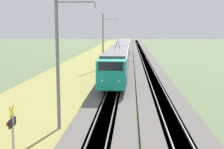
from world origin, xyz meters
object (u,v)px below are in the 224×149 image
passenger_train (122,52)px  crossing_signal_near (13,137)px  catenary_mast_near (58,59)px  catenary_mast_mid (103,41)px

passenger_train → crossing_signal_near: size_ratio=18.18×
crossing_signal_near → catenary_mast_near: (7.09, -0.34, 2.61)m
catenary_mast_near → catenary_mast_mid: catenary_mast_near is taller
passenger_train → catenary_mast_near: bearing=-4.0°
crossing_signal_near → catenary_mast_near: 7.56m
catenary_mast_mid → crossing_signal_near: bearing=179.5°
crossing_signal_near → catenary_mast_near: bearing=-92.7°
catenary_mast_near → catenary_mast_mid: (31.73, -0.00, -0.01)m
crossing_signal_near → catenary_mast_mid: bearing=-90.5°
catenary_mast_near → passenger_train: bearing=-4.0°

